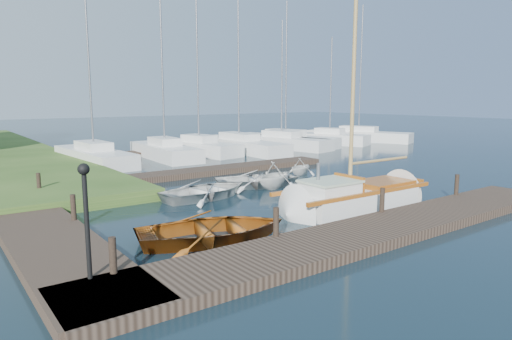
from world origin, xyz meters
TOP-DOWN VIEW (x-y plane):
  - ground at (0.00, 0.00)m, footprint 160.00×160.00m
  - near_dock at (0.00, -6.00)m, footprint 18.00×2.20m
  - left_dock at (-8.00, 2.00)m, footprint 2.20×18.00m
  - far_dock at (2.00, 6.50)m, footprint 14.00×1.60m
  - pontoon at (10.00, 16.00)m, footprint 30.00×1.60m
  - mooring_post_0 at (-7.50, -5.00)m, footprint 0.16×0.16m
  - mooring_post_1 at (-3.00, -5.00)m, footprint 0.16×0.16m
  - mooring_post_2 at (1.50, -5.00)m, footprint 0.16×0.16m
  - mooring_post_3 at (6.00, -5.00)m, footprint 0.16×0.16m
  - mooring_post_4 at (-7.00, 0.00)m, footprint 0.16×0.16m
  - mooring_post_5 at (-7.00, 5.00)m, footprint 0.16×0.16m
  - lamp_post at (-8.00, -5.00)m, footprint 0.24×0.24m
  - sailboat at (2.17, -3.32)m, footprint 7.18×2.11m
  - dinghy at (-4.12, -3.56)m, footprint 4.98×4.11m
  - tender_a at (-1.45, 1.44)m, footprint 4.12×3.13m
  - tender_b at (2.12, 1.44)m, footprint 3.10×2.90m
  - tender_c at (1.68, 2.08)m, footprint 4.71×4.09m
  - tender_d at (5.50, 3.47)m, footprint 2.34×2.19m
  - marina_boat_0 at (-2.20, 13.67)m, footprint 2.71×8.31m
  - marina_boat_1 at (2.45, 13.63)m, footprint 2.59×7.69m
  - marina_boat_2 at (5.38, 14.20)m, footprint 3.40×7.30m
  - marina_boat_3 at (8.70, 13.99)m, footprint 2.23×10.09m
  - marina_boat_4 at (12.77, 13.90)m, footprint 3.92×8.99m
  - marina_boat_5 at (14.01, 14.85)m, footprint 4.73×9.54m
  - marina_boat_6 at (18.19, 13.85)m, footprint 4.57×7.05m
  - marina_boat_7 at (22.38, 14.24)m, footprint 5.75×9.68m

SIDE VIEW (x-z plane):
  - ground at x=0.00m, z-range 0.00..0.00m
  - near_dock at x=0.00m, z-range 0.00..0.30m
  - left_dock at x=-8.00m, z-range 0.00..0.30m
  - far_dock at x=2.00m, z-range 0.00..0.30m
  - pontoon at x=10.00m, z-range 0.00..0.30m
  - sailboat at x=2.17m, z-range -4.57..5.26m
  - tender_a at x=-1.45m, z-range 0.00..0.80m
  - tender_c at x=1.68m, z-range 0.00..0.82m
  - dinghy at x=-4.12m, z-range 0.00..0.90m
  - tender_d at x=5.50m, z-range 0.00..1.00m
  - marina_boat_4 at x=12.77m, z-range -4.41..5.53m
  - marina_boat_6 at x=18.19m, z-range -3.98..5.11m
  - marina_boat_0 at x=-2.20m, z-range -4.54..5.67m
  - marina_boat_5 at x=14.01m, z-range -5.27..6.41m
  - marina_boat_1 at x=2.45m, z-range -4.78..5.92m
  - marina_boat_3 at x=8.70m, z-range -5.56..6.70m
  - marina_boat_7 at x=22.38m, z-range -5.54..6.69m
  - marina_boat_2 at x=5.38m, z-range -5.15..6.31m
  - tender_b at x=2.12m, z-range 0.00..1.33m
  - mooring_post_0 at x=-7.50m, z-range 0.30..1.10m
  - mooring_post_1 at x=-3.00m, z-range 0.30..1.10m
  - mooring_post_2 at x=1.50m, z-range 0.30..1.10m
  - mooring_post_3 at x=6.00m, z-range 0.30..1.10m
  - mooring_post_4 at x=-7.00m, z-range 0.30..1.10m
  - mooring_post_5 at x=-7.00m, z-range 0.30..1.10m
  - lamp_post at x=-8.00m, z-range 0.65..3.09m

